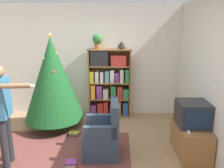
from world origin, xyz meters
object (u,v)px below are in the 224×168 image
armchair (103,137)px  standing_person (3,109)px  bookshelf (109,84)px  table_lamp (122,45)px  potted_plant (97,40)px  television (193,114)px  christmas_tree (53,79)px

armchair → standing_person: size_ratio=0.60×
bookshelf → armchair: 1.80m
armchair → table_lamp: size_ratio=4.60×
bookshelf → standing_person: size_ratio=1.04×
bookshelf → armchair: bearing=-90.7°
table_lamp → armchair: bearing=-99.9°
armchair → potted_plant: (-0.24, 1.74, 1.47)m
armchair → standing_person: standing_person is taller
television → christmas_tree: (-2.53, 0.96, 0.33)m
standing_person → television: bearing=90.0°
armchair → potted_plant: size_ratio=2.80×
christmas_tree → table_lamp: size_ratio=9.78×
television → christmas_tree: christmas_tree is taller
christmas_tree → table_lamp: christmas_tree is taller
christmas_tree → table_lamp: (1.40, 0.70, 0.65)m
television → standing_person: (-2.86, -0.38, 0.19)m
christmas_tree → standing_person: bearing=-104.0°
television → bookshelf: bearing=130.4°
bookshelf → television: bearing=-49.6°
potted_plant → standing_person: bearing=-120.1°
armchair → table_lamp: bearing=167.1°
television → table_lamp: size_ratio=2.45×
standing_person → table_lamp: size_ratio=7.72×
television → potted_plant: (-1.68, 1.67, 1.07)m
armchair → table_lamp: table_lamp is taller
table_lamp → christmas_tree: bearing=-153.3°
christmas_tree → potted_plant: christmas_tree is taller
potted_plant → television: bearing=-44.8°
armchair → bookshelf: bearing=176.3°
christmas_tree → potted_plant: (0.85, 0.70, 0.74)m
bookshelf → christmas_tree: bearing=-148.1°
potted_plant → bookshelf: bearing=-1.5°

